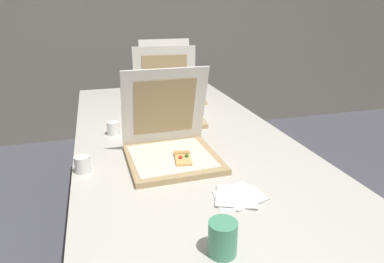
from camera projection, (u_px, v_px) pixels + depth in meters
The scene contains 9 objects.
wall_back at pixel (128, 9), 3.36m from camera, with size 10.00×0.10×2.60m, color gray.
table at pixel (179, 141), 1.70m from camera, with size 0.99×2.12×0.74m.
pizza_box_front at pixel (171, 147), 1.38m from camera, with size 0.37×0.37×0.37m.
pizza_box_middle at pixel (168, 108), 1.89m from camera, with size 0.39×0.39×0.38m.
pizza_box_back at pixel (172, 91), 2.28m from camera, with size 0.36×0.44×0.37m.
cup_white_mid at pixel (113, 128), 1.65m from camera, with size 0.06×0.06×0.06m, color white.
cup_white_near_left at pixel (83, 164), 1.28m from camera, with size 0.06×0.06×0.06m, color white.
cup_printed_front at pixel (223, 238), 0.85m from camera, with size 0.07×0.07×0.09m, color #4C9E75.
napkin_pile at pixel (237, 197), 1.11m from camera, with size 0.19×0.18×0.01m.
Camera 1 is at (-0.38, -0.95, 1.34)m, focal length 31.69 mm.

